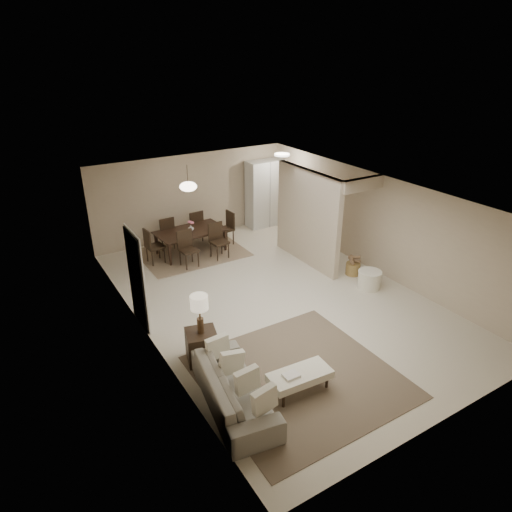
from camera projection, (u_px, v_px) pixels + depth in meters
floor at (275, 298)px, 10.51m from camera, size 9.00×9.00×0.00m
ceiling at (277, 194)px, 9.46m from camera, size 9.00×9.00×0.00m
back_wall at (192, 196)px, 13.48m from camera, size 6.00×0.00×6.00m
left_wall at (144, 282)px, 8.57m from camera, size 0.00×9.00×9.00m
right_wall at (376, 224)px, 11.40m from camera, size 0.00×9.00×9.00m
partition at (307, 218)px, 11.81m from camera, size 0.15×2.50×2.50m
doorway at (136, 280)px, 9.15m from camera, size 0.04×0.90×2.04m
pantry_cabinet at (265, 193)px, 14.40m from camera, size 1.20×0.55×2.10m
flush_light at (282, 155)px, 13.04m from camera, size 0.44×0.44×0.05m
living_rug at (298, 376)px, 8.03m from camera, size 3.20×3.20×0.01m
sofa at (234, 388)px, 7.29m from camera, size 2.29×1.19×0.64m
ottoman_bench at (300, 376)px, 7.57m from camera, size 1.10×0.55×0.38m
side_table at (202, 346)px, 8.34m from camera, size 0.67×0.67×0.60m
table_lamp at (199, 306)px, 7.98m from camera, size 0.32×0.32×0.76m
round_pouf at (369, 280)px, 10.88m from camera, size 0.56×0.56×0.43m
wicker_basket at (353, 269)px, 11.56m from camera, size 0.44×0.44×0.31m
dining_rug at (192, 253)px, 12.82m from camera, size 2.80×2.10×0.01m
dining_table at (192, 242)px, 12.68m from camera, size 1.96×1.18×0.67m
dining_chairs at (191, 237)px, 12.62m from camera, size 2.62×1.97×0.97m
vase at (191, 228)px, 12.50m from camera, size 0.21×0.21×0.17m
yellow_mat at (298, 239)px, 13.71m from camera, size 0.99×0.70×0.01m
pendant_light at (188, 187)px, 12.01m from camera, size 0.46×0.46×0.71m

